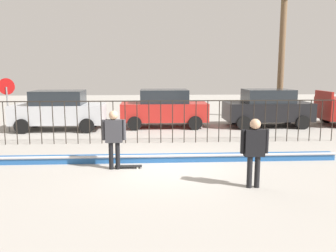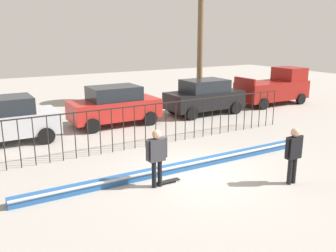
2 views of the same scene
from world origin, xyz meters
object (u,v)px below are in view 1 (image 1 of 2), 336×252
(skateboard, at_px, (128,166))
(parked_car_black, at_px, (267,108))
(skateboarder, at_px, (114,134))
(camera_operator, at_px, (254,147))
(parked_car_silver, at_px, (59,110))
(parked_car_red, at_px, (164,108))
(stop_sign, at_px, (7,97))

(skateboard, height_order, parked_car_black, parked_car_black)
(skateboarder, distance_m, camera_operator, 4.03)
(skateboarder, height_order, parked_car_silver, parked_car_silver)
(skateboard, bearing_deg, camera_operator, -51.46)
(skateboard, relative_size, parked_car_red, 0.19)
(skateboard, distance_m, parked_car_silver, 7.87)
(parked_car_red, relative_size, parked_car_black, 1.00)
(parked_car_silver, distance_m, parked_car_red, 5.12)
(parked_car_silver, height_order, parked_car_red, same)
(parked_car_red, bearing_deg, camera_operator, -83.31)
(skateboarder, bearing_deg, parked_car_red, 104.97)
(parked_car_red, xyz_separation_m, stop_sign, (-7.32, -1.01, 0.64))
(skateboarder, bearing_deg, camera_operator, 1.27)
(camera_operator, relative_size, parked_car_silver, 0.40)
(camera_operator, bearing_deg, parked_car_silver, -2.37)
(skateboarder, height_order, camera_operator, skateboarder)
(skateboarder, relative_size, parked_car_silver, 0.40)
(skateboard, distance_m, camera_operator, 3.83)
(skateboard, bearing_deg, skateboarder, 168.34)
(parked_car_black, relative_size, stop_sign, 1.72)
(camera_operator, height_order, parked_car_black, parked_car_black)
(parked_car_red, bearing_deg, skateboarder, -107.44)
(parked_car_silver, xyz_separation_m, parked_car_red, (5.08, 0.60, 0.00))
(parked_car_silver, bearing_deg, parked_car_red, 6.37)
(parked_car_silver, bearing_deg, skateboarder, -65.16)
(parked_car_silver, bearing_deg, stop_sign, -170.03)
(stop_sign, bearing_deg, skateboarder, -49.93)
(camera_operator, height_order, stop_sign, stop_sign)
(camera_operator, relative_size, stop_sign, 0.69)
(parked_car_red, bearing_deg, parked_car_silver, -177.27)
(camera_operator, distance_m, parked_car_black, 9.90)
(parked_car_silver, xyz_separation_m, stop_sign, (-2.23, -0.41, 0.64))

